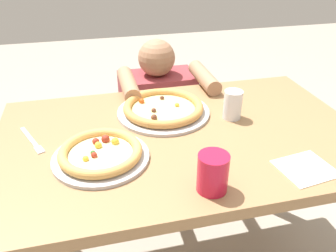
% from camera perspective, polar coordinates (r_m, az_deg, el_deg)
% --- Properties ---
extents(dining_table, '(1.30, 0.81, 0.75)m').
position_cam_1_polar(dining_table, '(1.30, 2.21, -5.48)').
color(dining_table, '#936D47').
rests_on(dining_table, ground).
extents(pizza_near, '(0.31, 0.31, 0.04)m').
position_cam_1_polar(pizza_near, '(1.11, -11.07, -4.48)').
color(pizza_near, '#B7B7BC').
rests_on(pizza_near, dining_table).
extents(pizza_far, '(0.36, 0.36, 0.04)m').
position_cam_1_polar(pizza_far, '(1.36, -0.78, 2.87)').
color(pizza_far, '#B7B7BC').
rests_on(pizza_far, dining_table).
extents(drink_cup_colored, '(0.09, 0.09, 0.11)m').
position_cam_1_polar(drink_cup_colored, '(0.96, 7.22, -7.71)').
color(drink_cup_colored, red).
rests_on(drink_cup_colored, dining_table).
extents(water_cup_clear, '(0.07, 0.07, 0.11)m').
position_cam_1_polar(water_cup_clear, '(1.33, 10.65, 3.55)').
color(water_cup_clear, silver).
rests_on(water_cup_clear, dining_table).
extents(paper_napkin, '(0.18, 0.16, 0.00)m').
position_cam_1_polar(paper_napkin, '(1.14, 21.79, -6.53)').
color(paper_napkin, white).
rests_on(paper_napkin, dining_table).
extents(fork, '(0.10, 0.19, 0.00)m').
position_cam_1_polar(fork, '(1.27, -21.50, -2.33)').
color(fork, silver).
rests_on(fork, dining_table).
extents(diner_seated, '(0.42, 0.53, 0.91)m').
position_cam_1_polar(diner_seated, '(1.94, -1.65, -0.40)').
color(diner_seated, '#333847').
rests_on(diner_seated, ground).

